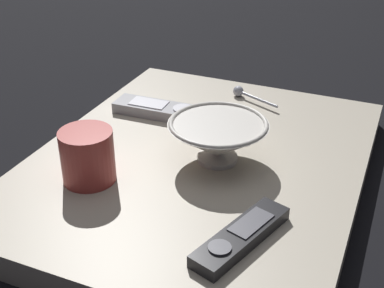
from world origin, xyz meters
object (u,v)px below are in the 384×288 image
cereal_bowl (217,140)px  coffee_mug (88,155)px  tv_remote_near (241,236)px  tv_remote_far (160,110)px  teaspoon (243,93)px

cereal_bowl → coffee_mug: coffee_mug is taller
coffee_mug → tv_remote_near: 0.28m
coffee_mug → tv_remote_far: 0.25m
coffee_mug → tv_remote_near: size_ratio=0.62×
cereal_bowl → tv_remote_far: cereal_bowl is taller
coffee_mug → teaspoon: bearing=-107.8°
cereal_bowl → tv_remote_far: 0.21m
coffee_mug → tv_remote_far: size_ratio=0.59×
coffee_mug → tv_remote_far: (-0.00, -0.25, -0.03)m
coffee_mug → teaspoon: coffee_mug is taller
cereal_bowl → tv_remote_far: size_ratio=0.91×
teaspoon → tv_remote_near: teaspoon is taller
teaspoon → tv_remote_near: bearing=108.1°
coffee_mug → teaspoon: size_ratio=0.99×
cereal_bowl → coffee_mug: bearing=37.9°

